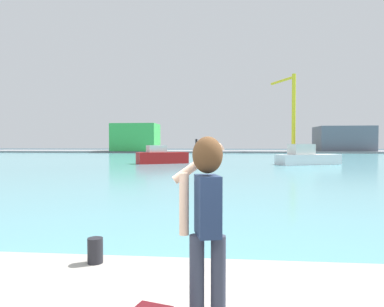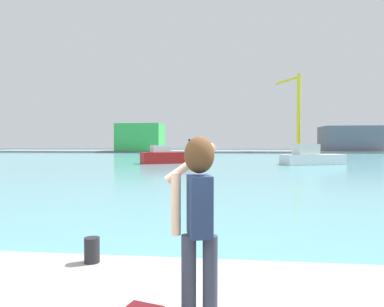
{
  "view_description": "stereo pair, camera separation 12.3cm",
  "coord_description": "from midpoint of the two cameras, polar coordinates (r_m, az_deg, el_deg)",
  "views": [
    {
      "loc": [
        0.81,
        -3.0,
        2.33
      ],
      "look_at": [
        -0.01,
        5.33,
        2.09
      ],
      "focal_mm": 32.4,
      "sensor_mm": 36.0,
      "label": 1
    },
    {
      "loc": [
        0.93,
        -2.99,
        2.33
      ],
      "look_at": [
        -0.01,
        5.33,
        2.09
      ],
      "focal_mm": 32.4,
      "sensor_mm": 36.0,
      "label": 2
    }
  ],
  "objects": [
    {
      "name": "port_crane",
      "position": [
        94.89,
        15.97,
        7.61
      ],
      "size": [
        5.15,
        10.67,
        19.88
      ],
      "color": "yellow",
      "rests_on": "far_shore_dock"
    },
    {
      "name": "boat_moored",
      "position": [
        40.59,
        -5.12,
        -0.51
      ],
      "size": [
        6.13,
        4.59,
        2.12
      ],
      "rotation": [
        0.0,
        0.0,
        0.49
      ],
      "color": "#B21919",
      "rests_on": "harbor_water"
    },
    {
      "name": "harbor_water",
      "position": [
        55.05,
        4.7,
        -0.8
      ],
      "size": [
        140.0,
        100.0,
        0.02
      ],
      "primitive_type": "cube",
      "color": "#599EA8",
      "rests_on": "ground_plane"
    },
    {
      "name": "warehouse_left",
      "position": [
        92.27,
        -9.29,
        2.63
      ],
      "size": [
        11.55,
        8.55,
        7.08
      ],
      "primitive_type": "cube",
      "color": "green",
      "rests_on": "far_shore_dock"
    },
    {
      "name": "warehouse_right",
      "position": [
        96.75,
        23.59,
        2.23
      ],
      "size": [
        13.28,
        9.52,
        6.27
      ],
      "primitive_type": "cube",
      "color": "slate",
      "rests_on": "far_shore_dock"
    },
    {
      "name": "person_photographer",
      "position": [
        3.25,
        1.27,
        -9.14
      ],
      "size": [
        0.54,
        0.54,
        1.74
      ],
      "rotation": [
        0.0,
        0.0,
        1.82
      ],
      "color": "#2D3342",
      "rests_on": "quay_promenade"
    },
    {
      "name": "harbor_bollard",
      "position": [
        5.23,
        -16.31,
        -15.07
      ],
      "size": [
        0.21,
        0.21,
        0.35
      ],
      "primitive_type": "cylinder",
      "color": "black",
      "rests_on": "quay_promenade"
    },
    {
      "name": "ground_plane",
      "position": [
        53.05,
        4.67,
        -0.9
      ],
      "size": [
        220.0,
        220.0,
        0.0
      ],
      "primitive_type": "plane",
      "color": "#334751"
    },
    {
      "name": "boat_moored_2",
      "position": [
        40.6,
        18.29,
        -0.59
      ],
      "size": [
        7.54,
        4.89,
        2.27
      ],
      "rotation": [
        0.0,
        0.0,
        0.41
      ],
      "color": "white",
      "rests_on": "harbor_water"
    },
    {
      "name": "far_shore_dock",
      "position": [
        95.02,
        5.09,
        0.35
      ],
      "size": [
        140.0,
        20.0,
        0.46
      ],
      "primitive_type": "cube",
      "color": "gray",
      "rests_on": "ground_plane"
    }
  ]
}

